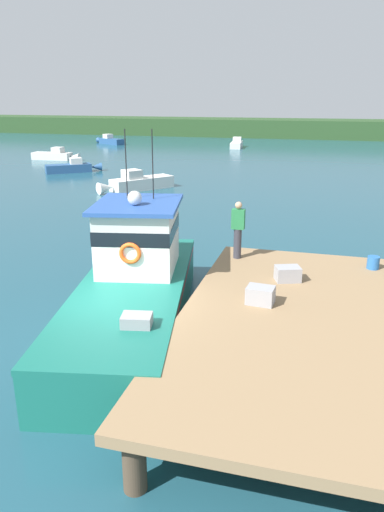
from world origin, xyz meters
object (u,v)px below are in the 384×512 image
Objects in this scene: bait_bucket at (373,263)px; moored_boat_far_left at (72,167)px; moored_boat_mid_harbor at (237,144)px; crate_single_far at (288,274)px; crate_single_by_cleat at (260,295)px; moored_boat_near_channel at (55,155)px; deckhand_by_the_boat at (238,229)px; main_fishing_boat at (135,284)px; moored_boat_far_right at (110,141)px; moored_boat_outer_mooring at (137,183)px.

bait_bucket reaches higher than moored_boat_far_left.
crate_single_far is at bearing -78.06° from moored_boat_mid_harbor.
crate_single_by_cleat is 4.02m from bait_bucket.
moored_boat_near_channel is at bearing 127.28° from crate_single_by_cleat.
deckhand_by_the_boat is at bearing -79.68° from moored_boat_mid_harbor.
deckhand_by_the_boat is 0.36× the size of moored_boat_near_channel.
crate_single_far is 0.16× the size of moored_boat_far_left.
bait_bucket is at bearing 21.11° from main_fishing_boat.
crate_single_by_cleat reaches higher than moored_boat_mid_harbor.
moored_boat_far_left is 22.70m from moored_boat_far_right.
main_fishing_boat is 29.31× the size of bait_bucket.
main_fishing_boat is 34.96m from moored_boat_near_channel.
moored_boat_mid_harbor is at bearing -0.59° from moored_boat_far_right.
moored_boat_near_channel is 1.00× the size of moored_boat_mid_harbor.
deckhand_by_the_boat is at bearing -51.27° from moored_boat_far_left.
deckhand_by_the_boat is 34.54m from moored_boat_near_channel.
moored_boat_far_left is at bearing 122.05° from main_fishing_boat.
moored_boat_outer_mooring is (-12.67, 14.96, -0.93)m from bait_bucket.
crate_single_by_cleat is 0.13× the size of moored_boat_mid_harbor.
moored_boat_far_right is at bearing 179.41° from moored_boat_mid_harbor.
moored_boat_far_right is at bearing 119.62° from crate_single_far.
deckhand_by_the_boat is 0.42× the size of moored_boat_far_left.
bait_bucket is 50.03m from moored_boat_far_right.
moored_boat_far_left is at bearing 128.73° from deckhand_by_the_boat.
deckhand_by_the_boat reaches higher than bait_bucket.
crate_single_far is at bearing -50.66° from moored_boat_far_left.
moored_boat_far_left is at bearing -50.59° from moored_boat_near_channel.
crate_single_by_cleat is at bearing -61.71° from moored_boat_far_right.
crate_single_far is at bearing -60.38° from moored_boat_far_right.
crate_single_far reaches higher than moored_boat_outer_mooring.
crate_single_by_cleat is at bearing -13.54° from main_fishing_boat.
crate_single_far is 0.14× the size of moored_boat_far_right.
deckhand_by_the_boat is 0.37× the size of moored_boat_far_right.
deckhand_by_the_boat reaches higher than moored_boat_far_left.
moored_boat_far_left is (5.17, -6.30, -0.02)m from moored_boat_near_channel.
moored_boat_far_left is (-20.15, 20.49, -1.00)m from bait_bucket.
crate_single_by_cleat is at bearing -130.24° from bait_bucket.
main_fishing_boat is at bearing -83.02° from moored_boat_mid_harbor.
deckhand_by_the_boat is 26.40m from moored_boat_far_left.
main_fishing_boat reaches higher than crate_single_far.
bait_bucket is at bearing 35.18° from crate_single_far.
crate_single_by_cleat reaches higher than crate_single_far.
crate_single_by_cleat is at bearing -60.82° from moored_boat_outer_mooring.
moored_boat_far_right is (-15.62, 0.16, 0.00)m from moored_boat_mid_harbor.
main_fishing_boat is at bearing -158.89° from bait_bucket.
moored_boat_near_channel is at bearing 129.41° from moored_boat_far_left.
crate_single_far reaches higher than moored_boat_far_left.
crate_single_by_cleat is 0.14× the size of moored_boat_far_right.
moored_boat_mid_harbor reaches higher than moored_boat_far_left.
moored_boat_mid_harbor is at bearing 96.98° from main_fishing_boat.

